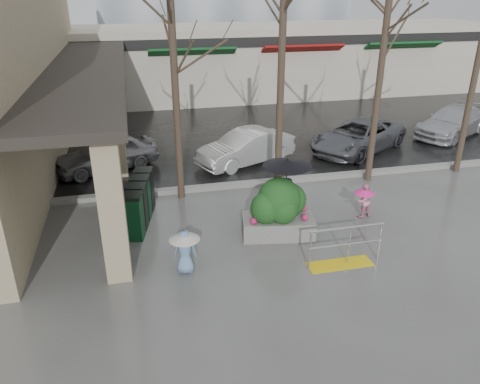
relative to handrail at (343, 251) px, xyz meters
name	(u,v)px	position (x,y,z in m)	size (l,w,h in m)	color
ground	(274,246)	(-1.36, 1.20, -0.38)	(120.00, 120.00, 0.00)	#51514F
street_asphalt	(180,84)	(-1.36, 23.20, -0.37)	(120.00, 36.00, 0.01)	black
curb	(239,185)	(-1.36, 5.20, -0.30)	(120.00, 0.30, 0.15)	gray
canopy_slab	(84,63)	(-6.16, 9.20, 3.25)	(2.80, 18.00, 0.25)	#2D2823
pillar_front	(112,209)	(-5.26, 0.70, 1.37)	(0.55, 0.55, 3.50)	tan
pillar_back	(115,127)	(-5.26, 7.20, 1.37)	(0.55, 0.55, 3.50)	tan
storefront_row	(219,61)	(0.64, 19.17, 1.64)	(34.00, 6.74, 4.00)	beige
handrail	(343,251)	(0.00, 0.00, 0.00)	(1.90, 0.50, 1.03)	yellow
tree_west	(172,30)	(-3.36, 4.80, 4.71)	(3.20, 3.20, 6.80)	#382B21
tree_midwest	(283,22)	(-0.16, 4.80, 4.86)	(3.20, 3.20, 7.00)	#382B21
tree_mideast	(385,33)	(3.14, 4.80, 4.48)	(3.20, 3.20, 6.50)	#382B21
woman	(286,184)	(-0.80, 2.06, 0.98)	(1.31, 1.31, 2.09)	black
child_pink	(364,198)	(1.64, 2.25, 0.21)	(0.59, 0.59, 1.02)	pink
child_blue	(185,247)	(-3.74, 0.55, 0.30)	(0.73, 0.73, 1.10)	#6C93C0
planter	(279,208)	(-1.09, 1.76, 0.42)	(2.04, 1.27, 1.66)	gray
news_boxes	(139,202)	(-4.68, 3.33, 0.27)	(0.99, 2.35, 1.28)	#0C381C
car_a	(106,153)	(-5.71, 7.84, 0.25)	(1.49, 3.70, 1.26)	#A4A4A9
car_b	(246,148)	(-0.62, 7.32, 0.25)	(1.33, 3.82, 1.26)	white
car_c	(358,136)	(4.13, 7.71, 0.25)	(2.09, 4.53, 1.26)	slate
car_d	(453,122)	(9.19, 8.70, 0.25)	(1.77, 4.34, 1.26)	#BAB9BF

